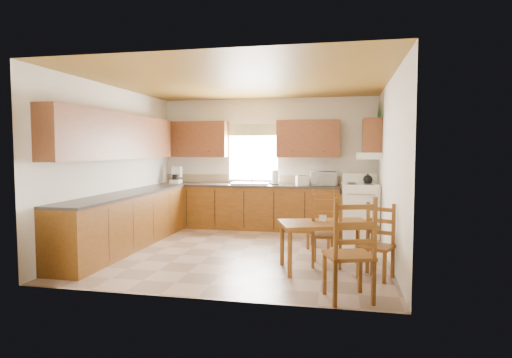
% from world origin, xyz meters
% --- Properties ---
extents(floor, '(4.50, 4.50, 0.00)m').
position_xyz_m(floor, '(0.00, 0.00, 0.00)').
color(floor, gray).
rests_on(floor, ground).
extents(ceiling, '(4.50, 4.50, 0.00)m').
position_xyz_m(ceiling, '(0.00, 0.00, 2.70)').
color(ceiling, olive).
rests_on(ceiling, floor).
extents(wall_left, '(4.50, 4.50, 0.00)m').
position_xyz_m(wall_left, '(-2.25, 0.00, 1.35)').
color(wall_left, silver).
rests_on(wall_left, floor).
extents(wall_right, '(4.50, 4.50, 0.00)m').
position_xyz_m(wall_right, '(2.25, 0.00, 1.35)').
color(wall_right, silver).
rests_on(wall_right, floor).
extents(wall_back, '(4.50, 4.50, 0.00)m').
position_xyz_m(wall_back, '(0.00, 2.25, 1.35)').
color(wall_back, silver).
rests_on(wall_back, floor).
extents(wall_front, '(4.50, 4.50, 0.00)m').
position_xyz_m(wall_front, '(0.00, -2.25, 1.35)').
color(wall_front, silver).
rests_on(wall_front, floor).
extents(lower_cab_back, '(3.75, 0.60, 0.88)m').
position_xyz_m(lower_cab_back, '(-0.38, 1.95, 0.44)').
color(lower_cab_back, brown).
rests_on(lower_cab_back, floor).
extents(lower_cab_left, '(0.60, 3.60, 0.88)m').
position_xyz_m(lower_cab_left, '(-1.95, -0.15, 0.44)').
color(lower_cab_left, brown).
rests_on(lower_cab_left, floor).
extents(counter_back, '(3.75, 0.63, 0.04)m').
position_xyz_m(counter_back, '(-0.38, 1.95, 0.90)').
color(counter_back, '#362F2C').
rests_on(counter_back, lower_cab_back).
extents(counter_left, '(0.63, 3.60, 0.04)m').
position_xyz_m(counter_left, '(-1.95, -0.15, 0.90)').
color(counter_left, '#362F2C').
rests_on(counter_left, lower_cab_left).
extents(backsplash, '(3.75, 0.01, 0.18)m').
position_xyz_m(backsplash, '(-0.38, 2.24, 1.01)').
color(backsplash, '#9A8460').
rests_on(backsplash, counter_back).
extents(upper_cab_back_left, '(1.41, 0.33, 0.75)m').
position_xyz_m(upper_cab_back_left, '(-1.55, 2.08, 1.85)').
color(upper_cab_back_left, brown).
rests_on(upper_cab_back_left, wall_back).
extents(upper_cab_back_right, '(1.25, 0.33, 0.75)m').
position_xyz_m(upper_cab_back_right, '(0.86, 2.08, 1.85)').
color(upper_cab_back_right, brown).
rests_on(upper_cab_back_right, wall_back).
extents(upper_cab_left, '(0.33, 3.60, 0.75)m').
position_xyz_m(upper_cab_left, '(-2.08, -0.15, 1.85)').
color(upper_cab_left, brown).
rests_on(upper_cab_left, wall_left).
extents(upper_cab_stove, '(0.33, 0.62, 0.62)m').
position_xyz_m(upper_cab_stove, '(2.08, 1.65, 1.90)').
color(upper_cab_stove, brown).
rests_on(upper_cab_stove, wall_right).
extents(range_hood, '(0.44, 0.62, 0.12)m').
position_xyz_m(range_hood, '(2.03, 1.65, 1.52)').
color(range_hood, silver).
rests_on(range_hood, wall_right).
extents(window_frame, '(1.13, 0.02, 1.18)m').
position_xyz_m(window_frame, '(-0.30, 2.22, 1.55)').
color(window_frame, silver).
rests_on(window_frame, wall_back).
extents(window_pane, '(1.05, 0.01, 1.10)m').
position_xyz_m(window_pane, '(-0.30, 2.21, 1.55)').
color(window_pane, white).
rests_on(window_pane, wall_back).
extents(window_valance, '(1.19, 0.01, 0.24)m').
position_xyz_m(window_valance, '(-0.30, 2.19, 2.05)').
color(window_valance, '#5A743B').
rests_on(window_valance, wall_back).
extents(sink_basin, '(0.75, 0.45, 0.04)m').
position_xyz_m(sink_basin, '(-0.30, 1.95, 0.94)').
color(sink_basin, silver).
rests_on(sink_basin, counter_back).
extents(pine_decal_a, '(0.22, 0.22, 0.36)m').
position_xyz_m(pine_decal_a, '(2.21, 1.33, 2.38)').
color(pine_decal_a, '#164122').
rests_on(pine_decal_a, wall_right).
extents(pine_decal_b, '(0.22, 0.22, 0.36)m').
position_xyz_m(pine_decal_b, '(2.21, 1.65, 2.42)').
color(pine_decal_b, '#164122').
rests_on(pine_decal_b, wall_right).
extents(pine_decal_c, '(0.22, 0.22, 0.36)m').
position_xyz_m(pine_decal_c, '(2.21, 1.97, 2.38)').
color(pine_decal_c, '#164122').
rests_on(pine_decal_c, wall_right).
extents(stove, '(0.70, 0.72, 0.98)m').
position_xyz_m(stove, '(1.88, 1.61, 0.49)').
color(stove, silver).
rests_on(stove, floor).
extents(coffeemaker, '(0.28, 0.30, 0.35)m').
position_xyz_m(coffeemaker, '(-1.92, 1.91, 1.09)').
color(coffeemaker, silver).
rests_on(coffeemaker, counter_back).
extents(paper_towel, '(0.17, 0.17, 0.30)m').
position_xyz_m(paper_towel, '(0.21, 1.94, 1.07)').
color(paper_towel, white).
rests_on(paper_towel, counter_back).
extents(toaster, '(0.27, 0.22, 0.19)m').
position_xyz_m(toaster, '(0.76, 1.92, 1.02)').
color(toaster, silver).
rests_on(toaster, counter_back).
extents(microwave, '(0.52, 0.42, 0.28)m').
position_xyz_m(microwave, '(1.17, 1.95, 1.06)').
color(microwave, silver).
rests_on(microwave, counter_back).
extents(dining_table, '(1.38, 1.04, 0.66)m').
position_xyz_m(dining_table, '(1.35, -0.81, 0.33)').
color(dining_table, brown).
rests_on(dining_table, floor).
extents(chair_near_left, '(0.60, 0.58, 1.14)m').
position_xyz_m(chair_near_left, '(1.64, -1.94, 0.57)').
color(chair_near_left, brown).
rests_on(chair_near_left, floor).
extents(chair_near_right, '(0.43, 0.41, 1.02)m').
position_xyz_m(chair_near_right, '(1.36, -0.59, 0.51)').
color(chair_near_right, brown).
rests_on(chair_near_right, floor).
extents(chair_far_left, '(0.45, 0.43, 0.95)m').
position_xyz_m(chair_far_left, '(1.21, 0.47, 0.47)').
color(chair_far_left, brown).
rests_on(chair_far_left, floor).
extents(chair_far_right, '(0.51, 0.50, 0.94)m').
position_xyz_m(chair_far_right, '(1.99, -1.06, 0.47)').
color(chair_far_right, brown).
rests_on(chair_far_right, floor).
extents(table_paper, '(0.29, 0.34, 0.00)m').
position_xyz_m(table_paper, '(1.74, -0.89, 0.66)').
color(table_paper, white).
rests_on(table_paper, dining_table).
extents(table_card, '(0.10, 0.05, 0.13)m').
position_xyz_m(table_card, '(1.30, -0.74, 0.72)').
color(table_card, white).
rests_on(table_card, dining_table).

